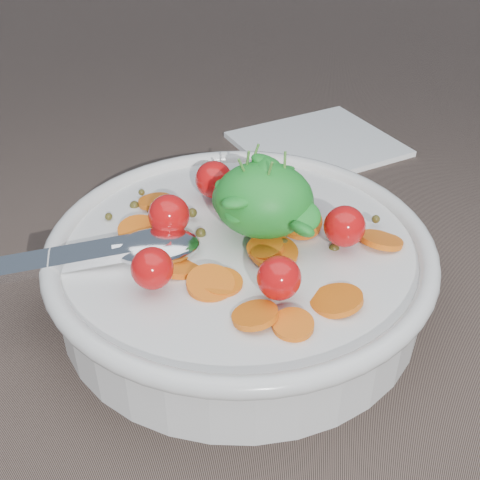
# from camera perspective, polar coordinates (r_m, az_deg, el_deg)

# --- Properties ---
(ground) EXTENTS (6.00, 6.00, 0.00)m
(ground) POSITION_cam_1_polar(r_m,az_deg,el_deg) (0.53, -0.91, -3.56)
(ground) COLOR brown
(ground) RESTS_ON ground
(bowl) EXTENTS (0.33, 0.31, 0.13)m
(bowl) POSITION_cam_1_polar(r_m,az_deg,el_deg) (0.48, 0.01, -2.29)
(bowl) COLOR silver
(bowl) RESTS_ON ground
(napkin) EXTENTS (0.23, 0.23, 0.01)m
(napkin) POSITION_cam_1_polar(r_m,az_deg,el_deg) (0.75, 7.33, 9.01)
(napkin) COLOR white
(napkin) RESTS_ON ground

